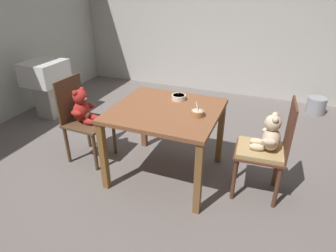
{
  "coord_description": "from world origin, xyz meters",
  "views": [
    {
      "loc": [
        0.88,
        -2.18,
        1.76
      ],
      "look_at": [
        0.0,
        0.05,
        0.51
      ],
      "focal_mm": 30.43,
      "sensor_mm": 36.0,
      "label": 1
    }
  ],
  "objects_px": {
    "porridge_bowl_white_far_center": "(179,97)",
    "teddy_chair_near_left": "(83,113)",
    "porridge_bowl_terracotta_near_right": "(198,113)",
    "metal_pail": "(316,106)",
    "dining_table": "(166,118)",
    "sink_basin": "(46,81)",
    "teddy_chair_near_right": "(267,144)"
  },
  "relations": [
    {
      "from": "porridge_bowl_white_far_center",
      "to": "teddy_chair_near_left",
      "type": "bearing_deg",
      "value": -163.47
    },
    {
      "from": "porridge_bowl_terracotta_near_right",
      "to": "metal_pail",
      "type": "height_order",
      "value": "porridge_bowl_terracotta_near_right"
    },
    {
      "from": "dining_table",
      "to": "metal_pail",
      "type": "distance_m",
      "value": 2.66
    },
    {
      "from": "porridge_bowl_white_far_center",
      "to": "metal_pail",
      "type": "height_order",
      "value": "porridge_bowl_white_far_center"
    },
    {
      "from": "dining_table",
      "to": "metal_pail",
      "type": "bearing_deg",
      "value": 55.33
    },
    {
      "from": "teddy_chair_near_left",
      "to": "metal_pail",
      "type": "relative_size",
      "value": 3.4
    },
    {
      "from": "porridge_bowl_terracotta_near_right",
      "to": "sink_basin",
      "type": "relative_size",
      "value": 0.15
    },
    {
      "from": "teddy_chair_near_left",
      "to": "porridge_bowl_white_far_center",
      "type": "height_order",
      "value": "teddy_chair_near_left"
    },
    {
      "from": "metal_pail",
      "to": "teddy_chair_near_left",
      "type": "bearing_deg",
      "value": -137.79
    },
    {
      "from": "porridge_bowl_white_far_center",
      "to": "dining_table",
      "type": "bearing_deg",
      "value": -97.19
    },
    {
      "from": "teddy_chair_near_right",
      "to": "sink_basin",
      "type": "height_order",
      "value": "teddy_chair_near_right"
    },
    {
      "from": "teddy_chair_near_left",
      "to": "porridge_bowl_terracotta_near_right",
      "type": "bearing_deg",
      "value": 2.02
    },
    {
      "from": "porridge_bowl_white_far_center",
      "to": "metal_pail",
      "type": "bearing_deg",
      "value": 52.52
    },
    {
      "from": "porridge_bowl_terracotta_near_right",
      "to": "metal_pail",
      "type": "xyz_separation_m",
      "value": [
        1.18,
        2.19,
        -0.62
      ]
    },
    {
      "from": "metal_pail",
      "to": "porridge_bowl_white_far_center",
      "type": "bearing_deg",
      "value": -127.48
    },
    {
      "from": "teddy_chair_near_right",
      "to": "metal_pail",
      "type": "relative_size",
      "value": 3.51
    },
    {
      "from": "dining_table",
      "to": "sink_basin",
      "type": "xyz_separation_m",
      "value": [
        -2.05,
        0.69,
        -0.1
      ]
    },
    {
      "from": "teddy_chair_near_left",
      "to": "teddy_chair_near_right",
      "type": "bearing_deg",
      "value": 4.52
    },
    {
      "from": "porridge_bowl_white_far_center",
      "to": "sink_basin",
      "type": "xyz_separation_m",
      "value": [
        -2.08,
        0.44,
        -0.23
      ]
    },
    {
      "from": "sink_basin",
      "to": "dining_table",
      "type": "bearing_deg",
      "value": -18.6
    },
    {
      "from": "sink_basin",
      "to": "porridge_bowl_terracotta_near_right",
      "type": "bearing_deg",
      "value": -17.17
    },
    {
      "from": "teddy_chair_near_right",
      "to": "metal_pail",
      "type": "bearing_deg",
      "value": -109.3
    },
    {
      "from": "teddy_chair_near_left",
      "to": "sink_basin",
      "type": "height_order",
      "value": "teddy_chair_near_left"
    },
    {
      "from": "teddy_chair_near_right",
      "to": "sink_basin",
      "type": "distance_m",
      "value": 3.03
    },
    {
      "from": "dining_table",
      "to": "teddy_chair_near_right",
      "type": "xyz_separation_m",
      "value": [
        0.9,
        0.04,
        -0.09
      ]
    },
    {
      "from": "dining_table",
      "to": "porridge_bowl_white_far_center",
      "type": "distance_m",
      "value": 0.28
    },
    {
      "from": "dining_table",
      "to": "sink_basin",
      "type": "distance_m",
      "value": 2.17
    },
    {
      "from": "porridge_bowl_white_far_center",
      "to": "sink_basin",
      "type": "height_order",
      "value": "porridge_bowl_white_far_center"
    },
    {
      "from": "dining_table",
      "to": "teddy_chair_near_right",
      "type": "distance_m",
      "value": 0.91
    },
    {
      "from": "teddy_chair_near_left",
      "to": "porridge_bowl_terracotta_near_right",
      "type": "relative_size",
      "value": 7.66
    },
    {
      "from": "teddy_chair_near_right",
      "to": "teddy_chair_near_left",
      "type": "bearing_deg",
      "value": -1.83
    },
    {
      "from": "porridge_bowl_terracotta_near_right",
      "to": "sink_basin",
      "type": "height_order",
      "value": "porridge_bowl_terracotta_near_right"
    }
  ]
}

